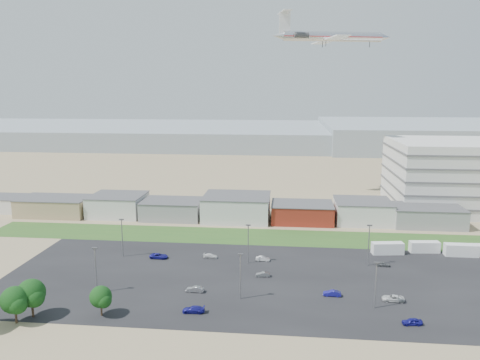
# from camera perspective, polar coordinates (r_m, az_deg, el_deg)

# --- Properties ---
(ground) EXTENTS (700.00, 700.00, 0.00)m
(ground) POSITION_cam_1_polar(r_m,az_deg,el_deg) (93.06, -1.54, -16.63)
(ground) COLOR #846F54
(ground) RESTS_ON ground
(parking_lot) EXTENTS (120.00, 50.00, 0.01)m
(parking_lot) POSITION_cam_1_polar(r_m,az_deg,el_deg) (110.69, 2.44, -11.99)
(parking_lot) COLOR black
(parking_lot) RESTS_ON ground
(grass_strip) EXTENTS (160.00, 16.00, 0.02)m
(grass_strip) POSITION_cam_1_polar(r_m,az_deg,el_deg) (140.99, 1.19, -6.89)
(grass_strip) COLOR #2D5821
(grass_strip) RESTS_ON ground
(hills_backdrop) EXTENTS (700.00, 200.00, 9.00)m
(hills_backdrop) POSITION_cam_1_polar(r_m,az_deg,el_deg) (399.79, 10.06, 5.15)
(hills_backdrop) COLOR gray
(hills_backdrop) RESTS_ON ground
(building_row) EXTENTS (170.00, 20.00, 8.00)m
(building_row) POSITION_cam_1_polar(r_m,az_deg,el_deg) (160.18, -4.33, -3.26)
(building_row) COLOR silver
(building_row) RESTS_ON ground
(box_trailer_a) EXTENTS (8.56, 3.72, 3.11)m
(box_trailer_a) POSITION_cam_1_polar(r_m,az_deg,el_deg) (132.12, 17.54, -7.94)
(box_trailer_a) COLOR silver
(box_trailer_a) RESTS_ON ground
(box_trailer_b) EXTENTS (8.03, 3.19, 2.94)m
(box_trailer_b) POSITION_cam_1_polar(r_m,az_deg,el_deg) (136.84, 21.56, -7.59)
(box_trailer_b) COLOR silver
(box_trailer_b) RESTS_ON ground
(box_trailer_c) EXTENTS (8.48, 2.71, 3.17)m
(box_trailer_c) POSITION_cam_1_polar(r_m,az_deg,el_deg) (137.64, 25.36, -7.72)
(box_trailer_c) COLOR silver
(box_trailer_c) RESTS_ON ground
(tree_mid) EXTENTS (5.45, 5.45, 8.18)m
(tree_mid) POSITION_cam_1_polar(r_m,az_deg,el_deg) (99.27, -25.77, -13.33)
(tree_mid) COLOR black
(tree_mid) RESTS_ON ground
(tree_right) EXTENTS (5.74, 5.74, 8.62)m
(tree_right) POSITION_cam_1_polar(r_m,az_deg,el_deg) (100.39, -24.08, -12.78)
(tree_right) COLOR black
(tree_right) RESTS_ON ground
(tree_near) EXTENTS (4.55, 4.55, 6.82)m
(tree_near) POSITION_cam_1_polar(r_m,az_deg,el_deg) (96.78, -16.61, -13.74)
(tree_near) COLOR black
(tree_near) RESTS_ON ground
(lightpole_front_l) EXTENTS (1.20, 0.50, 10.16)m
(lightpole_front_l) POSITION_cam_1_polar(r_m,az_deg,el_deg) (106.58, -17.16, -10.47)
(lightpole_front_l) COLOR slate
(lightpole_front_l) RESTS_ON ground
(lightpole_front_m) EXTENTS (1.16, 0.48, 9.86)m
(lightpole_front_m) POSITION_cam_1_polar(r_m,az_deg,el_deg) (99.21, 0.05, -11.68)
(lightpole_front_m) COLOR slate
(lightpole_front_m) RESTS_ON ground
(lightpole_front_r) EXTENTS (1.14, 0.48, 9.69)m
(lightpole_front_r) POSITION_cam_1_polar(r_m,az_deg,el_deg) (99.03, 16.21, -12.23)
(lightpole_front_r) COLOR slate
(lightpole_front_r) RESTS_ON ground
(lightpole_back_l) EXTENTS (1.19, 0.50, 10.14)m
(lightpole_back_l) POSITION_cam_1_polar(r_m,az_deg,el_deg) (126.95, -14.16, -6.85)
(lightpole_back_l) COLOR slate
(lightpole_back_l) RESTS_ON ground
(lightpole_back_m) EXTENTS (1.18, 0.49, 10.05)m
(lightpole_back_m) POSITION_cam_1_polar(r_m,az_deg,el_deg) (118.63, 1.01, -7.80)
(lightpole_back_m) COLOR slate
(lightpole_back_m) RESTS_ON ground
(lightpole_back_r) EXTENTS (1.23, 0.51, 10.46)m
(lightpole_back_r) POSITION_cam_1_polar(r_m,az_deg,el_deg) (121.25, 15.41, -7.68)
(lightpole_back_r) COLOR slate
(lightpole_back_r) RESTS_ON ground
(airliner) EXTENTS (54.39, 42.99, 14.23)m
(airliner) POSITION_cam_1_polar(r_m,az_deg,el_deg) (194.33, 11.21, 16.79)
(airliner) COLOR silver
(parked_car_0) EXTENTS (4.64, 2.34, 1.26)m
(parked_car_0) POSITION_cam_1_polar(r_m,az_deg,el_deg) (104.84, 18.13, -13.53)
(parked_car_0) COLOR silver
(parked_car_0) RESTS_ON ground
(parked_car_1) EXTENTS (3.82, 1.48, 1.24)m
(parked_car_1) POSITION_cam_1_polar(r_m,az_deg,el_deg) (103.97, 11.17, -13.39)
(parked_car_1) COLOR navy
(parked_car_1) RESTS_ON ground
(parked_car_2) EXTENTS (3.83, 1.86, 1.26)m
(parked_car_2) POSITION_cam_1_polar(r_m,az_deg,el_deg) (96.44, 20.24, -15.89)
(parked_car_2) COLOR navy
(parked_car_2) RESTS_ON ground
(parked_car_3) EXTENTS (4.47, 1.96, 1.28)m
(parked_car_3) POSITION_cam_1_polar(r_m,az_deg,el_deg) (95.73, -5.69, -15.43)
(parked_car_3) COLOR navy
(parked_car_3) RESTS_ON ground
(parked_car_4) EXTENTS (3.95, 1.54, 1.28)m
(parked_car_4) POSITION_cam_1_polar(r_m,az_deg,el_deg) (104.40, -5.50, -13.11)
(parked_car_4) COLOR #A5A5AA
(parked_car_4) RESTS_ON ground
(parked_car_6) EXTENTS (3.86, 1.74, 1.10)m
(parked_car_6) POSITION_cam_1_polar(r_m,az_deg,el_deg) (123.68, -3.62, -9.22)
(parked_car_6) COLOR silver
(parked_car_6) RESTS_ON ground
(parked_car_7) EXTENTS (3.41, 1.36, 1.10)m
(parked_car_7) POSITION_cam_1_polar(r_m,az_deg,el_deg) (111.98, 2.82, -11.41)
(parked_car_7) COLOR #595B5E
(parked_car_7) RESTS_ON ground
(parked_car_8) EXTENTS (3.57, 1.68, 1.18)m
(parked_car_8) POSITION_cam_1_polar(r_m,az_deg,el_deg) (123.19, 17.02, -9.76)
(parked_car_8) COLOR #595B5E
(parked_car_8) RESTS_ON ground
(parked_car_9) EXTENTS (4.82, 2.40, 1.31)m
(parked_car_9) POSITION_cam_1_polar(r_m,az_deg,el_deg) (124.94, -9.86, -9.11)
(parked_car_9) COLOR navy
(parked_car_9) RESTS_ON ground
(parked_car_11) EXTENTS (3.63, 1.46, 1.17)m
(parked_car_11) POSITION_cam_1_polar(r_m,az_deg,el_deg) (121.63, 2.79, -9.55)
(parked_car_11) COLOR silver
(parked_car_11) RESTS_ON ground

